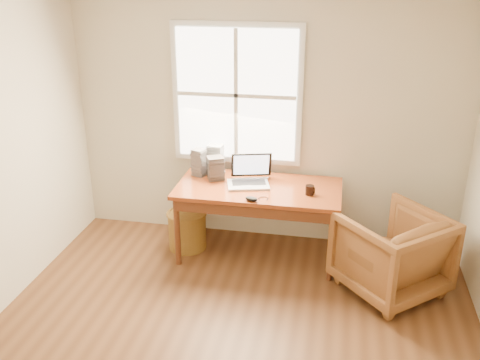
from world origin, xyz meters
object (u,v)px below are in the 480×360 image
object	(u,v)px
armchair	(391,253)
coffee_mug	(310,190)
cd_stack_a	(215,159)
wicker_stool	(187,230)
desk	(259,188)
laptop	(248,172)

from	to	relation	value
armchair	coffee_mug	distance (m)	0.92
coffee_mug	cd_stack_a	xyz separation A→B (m)	(-1.00, 0.39, 0.10)
wicker_stool	cd_stack_a	xyz separation A→B (m)	(0.24, 0.29, 0.71)
desk	cd_stack_a	size ratio (longest dim) A/B	5.32
armchair	coffee_mug	size ratio (longest dim) A/B	9.19
armchair	laptop	world-z (taller)	laptop
desk	coffee_mug	xyz separation A→B (m)	(0.50, -0.10, 0.07)
armchair	wicker_stool	world-z (taller)	armchair
coffee_mug	cd_stack_a	size ratio (longest dim) A/B	0.30
wicker_stool	coffee_mug	distance (m)	1.38
desk	wicker_stool	distance (m)	0.92
wicker_stool	laptop	world-z (taller)	laptop
armchair	wicker_stool	size ratio (longest dim) A/B	2.14
desk	wicker_stool	xyz separation A→B (m)	(-0.74, -0.00, -0.54)
desk	armchair	distance (m)	1.37
coffee_mug	cd_stack_a	distance (m)	1.08
laptop	desk	bearing A→B (deg)	-17.79
wicker_stool	laptop	bearing A→B (deg)	0.46
wicker_stool	coffee_mug	world-z (taller)	coffee_mug
desk	armchair	xyz separation A→B (m)	(1.27, -0.40, -0.35)
wicker_stool	cd_stack_a	bearing A→B (deg)	50.07
desk	cd_stack_a	distance (m)	0.60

